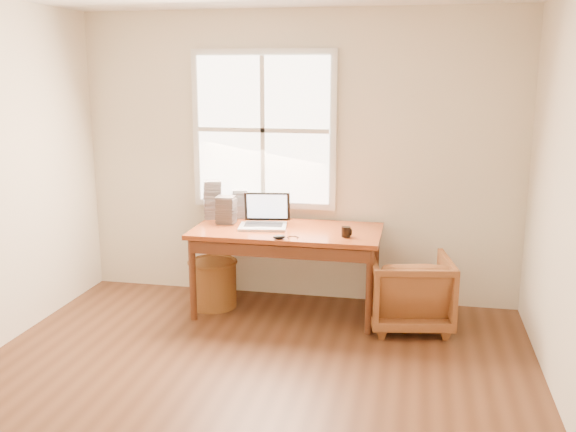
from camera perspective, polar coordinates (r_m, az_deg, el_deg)
name	(u,v)px	position (r m, az deg, el deg)	size (l,w,h in m)	color
room_shell	(227,201)	(3.81, -5.43, 1.36)	(4.04, 4.54, 2.64)	#56321D
desk	(287,231)	(5.48, -0.10, -1.35)	(1.60, 0.80, 0.04)	brown
armchair	(409,291)	(5.38, 10.72, -6.60)	(0.65, 0.67, 0.61)	brown
wicker_stool	(213,284)	(5.80, -6.67, -6.03)	(0.41, 0.41, 0.41)	brown
laptop	(263,209)	(5.47, -2.28, 0.63)	(0.45, 0.47, 0.33)	#A2A5A9
mouse	(279,237)	(5.14, -0.79, -1.88)	(0.10, 0.06, 0.03)	black
coffee_mug	(346,232)	(5.23, 5.18, -1.41)	(0.08, 0.08, 0.08)	black
cd_stack_a	(240,204)	(5.88, -4.31, 1.09)	(0.13, 0.12, 0.26)	#B3B8BF
cd_stack_b	(226,210)	(5.69, -5.51, 0.57)	(0.16, 0.14, 0.24)	black
cd_stack_c	(213,200)	(5.88, -6.72, 1.45)	(0.15, 0.14, 0.35)	#A2A2AF
cd_stack_d	(260,209)	(5.83, -2.54, 0.59)	(0.14, 0.12, 0.18)	silver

